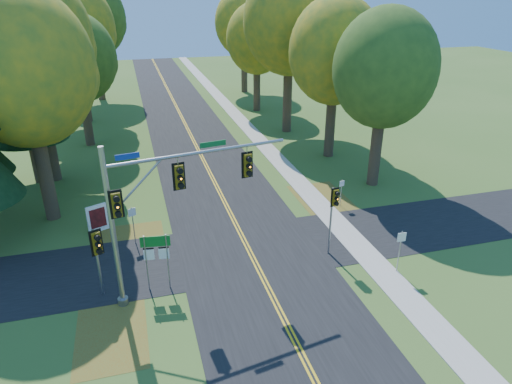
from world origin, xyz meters
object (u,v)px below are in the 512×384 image
object	(u,v)px
east_signal_pole	(334,205)
info_kiosk	(98,218)
traffic_mast	(159,200)
route_sign_cluster	(156,251)

from	to	relation	value
east_signal_pole	info_kiosk	world-z (taller)	east_signal_pole
east_signal_pole	info_kiosk	xyz separation A→B (m)	(-12.55, 6.36, -2.25)
info_kiosk	traffic_mast	bearing A→B (deg)	-89.04
east_signal_pole	info_kiosk	bearing A→B (deg)	143.52
east_signal_pole	info_kiosk	size ratio (longest dim) A/B	2.37
east_signal_pole	route_sign_cluster	distance (m)	9.53
traffic_mast	route_sign_cluster	world-z (taller)	traffic_mast
east_signal_pole	traffic_mast	bearing A→B (deg)	176.95
traffic_mast	info_kiosk	size ratio (longest dim) A/B	4.92
east_signal_pole	route_sign_cluster	size ratio (longest dim) A/B	1.35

